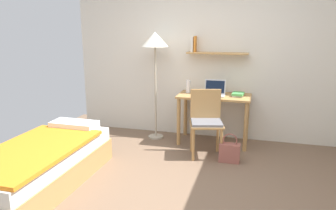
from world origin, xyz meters
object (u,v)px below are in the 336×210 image
desk (214,104)px  desk_chair (206,119)px  water_bottle (188,86)px  laptop (215,91)px  bed (41,165)px  standing_lamp (155,45)px  handbag (229,152)px  book_stack (238,94)px

desk → desk_chair: 0.52m
water_bottle → desk: bearing=-8.7°
desk_chair → laptop: size_ratio=2.85×
laptop → water_bottle: 0.42m
bed → desk_chair: desk_chair is taller
desk_chair → standing_lamp: (-0.89, 0.49, 0.97)m
bed → handbag: 2.33m
water_bottle → book_stack: size_ratio=0.91×
standing_lamp → book_stack: bearing=0.9°
bed → handbag: size_ratio=4.77×
bed → desk: (1.67, 1.90, 0.37)m
desk_chair → book_stack: (0.38, 0.51, 0.27)m
desk → standing_lamp: bearing=-179.4°
desk → water_bottle: (-0.41, 0.06, 0.24)m
desk → laptop: laptop is taller
desk → water_bottle: bearing=171.3°
bed → standing_lamp: 2.38m
water_bottle → handbag: bearing=-45.6°
water_bottle → book_stack: water_bottle is taller
desk → water_bottle: size_ratio=5.31×
standing_lamp → handbag: bearing=-28.4°
laptop → handbag: bearing=-65.5°
bed → book_stack: (2.01, 1.91, 0.54)m
water_bottle → handbag: water_bottle is taller
handbag → book_stack: bearing=87.3°
bed → laptop: (1.67, 1.90, 0.57)m
bed → laptop: bearing=48.6°
desk_chair → book_stack: 0.69m
laptop → handbag: size_ratio=0.81×
water_bottle → handbag: size_ratio=0.52×
laptop → water_bottle: (-0.42, 0.06, 0.04)m
water_bottle → laptop: bearing=-8.5°
handbag → laptop: bearing=114.5°
bed → standing_lamp: size_ratio=1.12×
desk → handbag: (0.31, -0.68, -0.48)m
desk → desk_chair: size_ratio=1.19×
desk → standing_lamp: standing_lamp is taller
desk → bed: bearing=-131.3°
book_stack → handbag: (-0.03, -0.69, -0.64)m
standing_lamp → laptop: bearing=0.7°
laptop → bed: bearing=-131.4°
standing_lamp → bed: bearing=-111.6°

